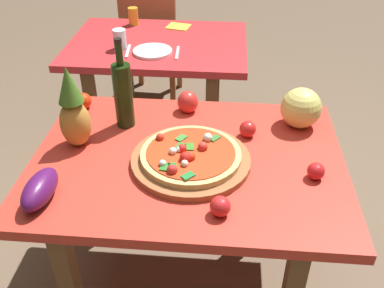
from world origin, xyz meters
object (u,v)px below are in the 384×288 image
pizza_board (191,160)px  tomato_by_bottle (83,101)px  bell_pepper (188,102)px  eggplant (40,189)px  tomato_near_board (248,129)px  fork_utensil (128,51)px  tomato_beside_pepper (316,171)px  background_table (159,58)px  dinner_plate (153,51)px  wine_bottle (123,94)px  tomato_at_corner (220,206)px  dining_chair (152,41)px  pizza (190,154)px  knife_utensil (177,53)px  drinking_glass_juice (133,16)px  pineapple_left (73,112)px  melon (301,108)px  drinking_glass_water (120,39)px  display_table (188,175)px  napkin_folded (178,27)px

pizza_board → tomato_by_bottle: (-0.51, 0.36, 0.02)m
pizza_board → tomato_by_bottle: size_ratio=6.10×
bell_pepper → eggplant: (-0.42, -0.61, -0.00)m
tomato_near_board → fork_utensil: bearing=129.1°
tomato_beside_pepper → background_table: bearing=121.3°
dinner_plate → pizza_board: bearing=-73.1°
fork_utensil → wine_bottle: bearing=-84.0°
background_table → wine_bottle: (0.01, -0.93, 0.25)m
background_table → pizza_board: 1.21m
bell_pepper → tomato_at_corner: bell_pepper is taller
dining_chair → eggplant: bearing=92.2°
fork_utensil → pizza: bearing=-71.6°
pizza → knife_utensil: bearing=99.2°
tomato_near_board → tomato_at_corner: (-0.09, -0.46, 0.00)m
eggplant → tomato_beside_pepper: size_ratio=3.25×
pizza → drinking_glass_juice: 1.53m
dinner_plate → pineapple_left: bearing=-98.7°
tomato_at_corner → fork_utensil: 1.38m
melon → background_table: bearing=129.8°
pineapple_left → tomato_at_corner: 0.67m
dining_chair → pineapple_left: size_ratio=2.60×
pizza_board → drinking_glass_juice: (-0.50, 1.45, 0.04)m
background_table → drinking_glass_juice: bearing=125.4°
wine_bottle → drinking_glass_juice: (-0.21, 1.21, -0.09)m
background_table → eggplant: bearing=-96.8°
background_table → dining_chair: dining_chair is taller
fork_utensil → pizza_board: bearing=-71.4°
pizza_board → drinking_glass_water: bearing=115.5°
display_table → tomato_beside_pepper: (0.45, -0.09, 0.12)m
melon → tomato_near_board: (-0.21, -0.10, -0.05)m
wine_bottle → melon: size_ratio=2.26×
display_table → drinking_glass_water: (-0.48, 1.00, 0.15)m
background_table → drinking_glass_water: (-0.19, -0.13, 0.16)m
tomato_by_bottle → dinner_plate: bearing=72.6°
dining_chair → pizza: (0.45, -1.78, 0.28)m
eggplant → napkin_folded: size_ratio=1.43×
tomato_beside_pepper → tomato_near_board: (-0.23, 0.25, 0.00)m
display_table → tomato_by_bottle: 0.60m
display_table → dinner_plate: 1.01m
display_table → melon: 0.54m
eggplant → tomato_by_bottle: (-0.04, 0.60, -0.01)m
drinking_glass_juice → napkin_folded: bearing=-3.9°
eggplant → drinking_glass_water: 1.28m
eggplant → napkin_folded: eggplant is taller
tomato_at_corner → background_table: bearing=106.3°
pizza_board → knife_utensil: pizza_board is taller
bell_pepper → eggplant: bell_pepper is taller
wine_bottle → tomato_near_board: size_ratio=5.61×
dining_chair → wine_bottle: (0.16, -1.54, 0.38)m
tomato_at_corner → dining_chair: bearing=105.5°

